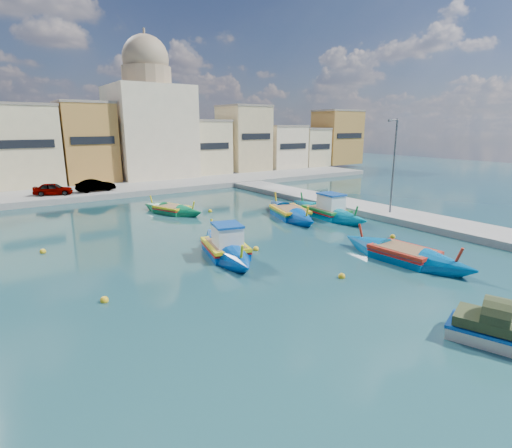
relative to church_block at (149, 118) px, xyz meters
name	(u,v)px	position (x,y,z in m)	size (l,w,h in m)	color
ground	(259,290)	(-10.00, -40.00, -8.41)	(160.00, 160.00, 0.00)	#133139
east_quay	(464,229)	(8.00, -40.00, -8.16)	(4.00, 70.00, 0.50)	gray
north_quay	(92,192)	(-10.00, -8.00, -8.11)	(80.00, 8.00, 0.60)	gray
north_townhouses	(128,145)	(-3.32, -0.64, -3.41)	(83.20, 7.87, 10.19)	beige
church_block	(149,118)	(0.00, 0.00, 0.00)	(10.00, 10.00, 19.10)	beige
quay_street_lamp	(393,166)	(7.44, -34.00, -4.07)	(1.18, 0.16, 8.00)	#595B60
parked_cars	(31,191)	(-16.01, -9.50, -7.20)	(19.05, 2.64, 1.29)	#4C1919
luzzu_turquoise_cabin	(327,212)	(3.57, -30.64, -8.02)	(3.15, 10.07, 3.18)	#00819C
luzzu_blue_cabin	(226,249)	(-8.62, -34.60, -8.04)	(4.12, 8.83, 3.04)	#0044A9
luzzu_cyan_mid	(290,214)	(0.95, -28.97, -8.11)	(4.86, 9.67, 2.79)	#0045A7
luzzu_green	(172,210)	(-6.55, -21.86, -8.16)	(4.31, 7.37, 2.27)	#0A6F3F
luzzu_cyan_south	(404,256)	(-0.84, -41.27, -8.12)	(2.58, 8.66, 2.66)	#005CA0
tender_near	(495,331)	(-5.87, -48.52, -7.96)	(2.49, 3.33, 1.46)	beige
mooring_buoys	(230,248)	(-7.84, -33.76, -8.33)	(20.49, 18.11, 0.36)	gold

